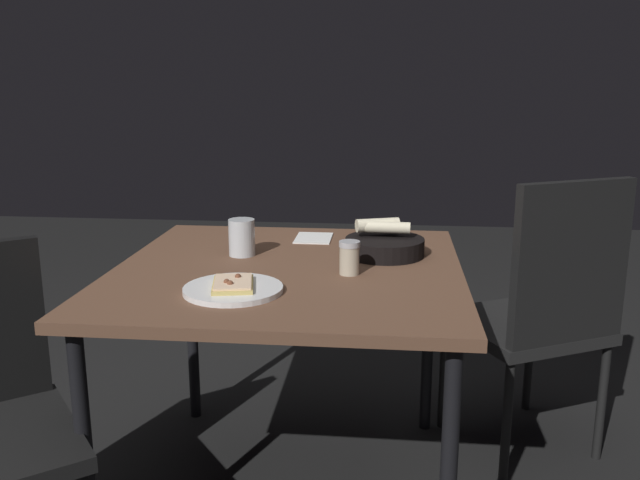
# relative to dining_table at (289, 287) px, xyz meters

# --- Properties ---
(dining_table) EXTENTS (1.03, 0.99, 0.73)m
(dining_table) POSITION_rel_dining_table_xyz_m (0.00, 0.00, 0.00)
(dining_table) COLOR brown
(dining_table) RESTS_ON ground
(pizza_plate) EXTENTS (0.25, 0.25, 0.04)m
(pizza_plate) POSITION_rel_dining_table_xyz_m (0.25, -0.10, 0.07)
(pizza_plate) COLOR white
(pizza_plate) RESTS_ON dining_table
(bread_basket) EXTENTS (0.24, 0.24, 0.11)m
(bread_basket) POSITION_rel_dining_table_xyz_m (-0.16, 0.27, 0.10)
(bread_basket) COLOR black
(bread_basket) RESTS_ON dining_table
(beer_glass) EXTENTS (0.08, 0.08, 0.11)m
(beer_glass) POSITION_rel_dining_table_xyz_m (-0.11, -0.16, 0.11)
(beer_glass) COLOR silver
(beer_glass) RESTS_ON dining_table
(pepper_shaker) EXTENTS (0.06, 0.06, 0.09)m
(pepper_shaker) POSITION_rel_dining_table_xyz_m (0.06, 0.18, 0.10)
(pepper_shaker) COLOR #BFB299
(pepper_shaker) RESTS_ON dining_table
(napkin) EXTENTS (0.16, 0.12, 0.00)m
(napkin) POSITION_rel_dining_table_xyz_m (-0.35, 0.03, 0.06)
(napkin) COLOR white
(napkin) RESTS_ON dining_table
(chair_far) EXTENTS (0.59, 0.59, 0.97)m
(chair_far) POSITION_rel_dining_table_xyz_m (-0.30, 0.79, -0.13)
(chair_far) COLOR black
(chair_far) RESTS_ON ground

